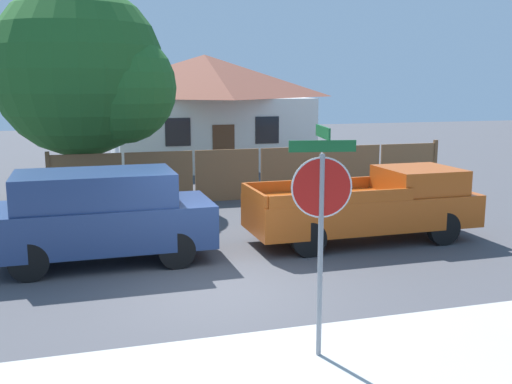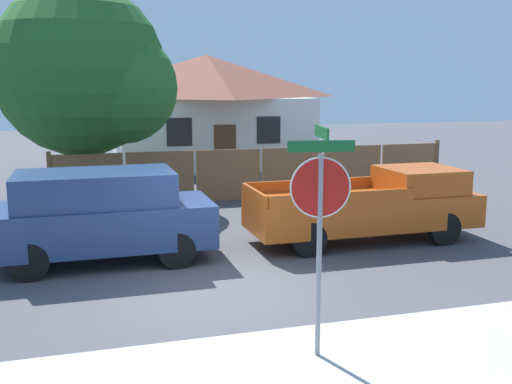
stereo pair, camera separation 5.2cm
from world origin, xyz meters
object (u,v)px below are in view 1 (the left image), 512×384
oak_tree (87,74)px  orange_pickup (371,206)px  house (205,108)px  red_suv (100,214)px  stop_sign (321,204)px

oak_tree → orange_pickup: (6.10, -6.42, -3.07)m
orange_pickup → house: bearing=93.0°
red_suv → oak_tree: bearing=89.6°
oak_tree → red_suv: bearing=-90.0°
house → red_suv: size_ratio=1.98×
oak_tree → red_suv: (0.00, -6.42, -2.89)m
stop_sign → orange_pickup: bearing=67.3°
red_suv → orange_pickup: (6.10, 0.00, -0.18)m
red_suv → stop_sign: stop_sign is taller
house → red_suv: 15.61m
house → red_suv: (-5.24, -14.62, -1.52)m
house → orange_pickup: size_ratio=1.65×
red_suv → stop_sign: bearing=-63.7°
stop_sign → oak_tree: bearing=113.4°
oak_tree → stop_sign: oak_tree is taller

